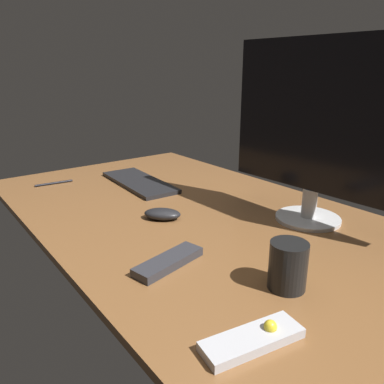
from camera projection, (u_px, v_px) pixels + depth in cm
name	position (u px, v px, depth cm)	size (l,w,h in cm)	color
desk	(188.00, 213.00, 113.96)	(140.00, 84.00, 2.00)	brown
monitor	(318.00, 125.00, 97.92)	(52.08, 17.95, 48.56)	#BDBDBD
keyboard	(139.00, 182.00, 138.90)	(36.69, 13.65, 1.38)	black
computer_mouse	(162.00, 214.00, 106.53)	(10.48, 5.95, 3.07)	black
media_remote	(253.00, 339.00, 58.46)	(8.35, 17.48, 3.09)	#B7B7BC
tv_remote	(169.00, 262.00, 81.60)	(17.26, 5.26, 1.88)	#2D2D33
coffee_mug	(288.00, 266.00, 72.23)	(7.40, 7.40, 9.60)	black
pen	(54.00, 183.00, 138.68)	(0.82, 0.82, 13.39)	black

